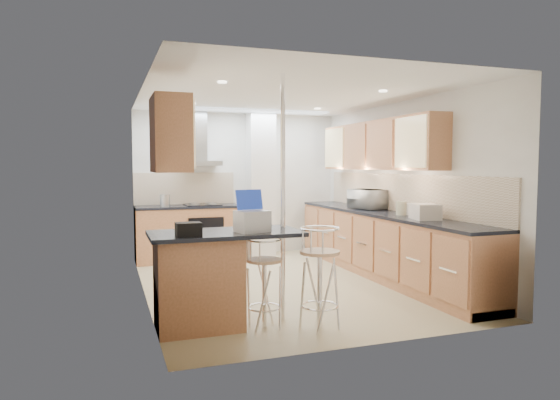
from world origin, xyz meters
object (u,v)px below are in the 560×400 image
object	(u,v)px
microwave	(368,199)
bar_stool_near	(264,283)
laptop	(252,221)
bread_bin	(425,212)
bar_stool_end	(320,278)

from	to	relation	value
microwave	bar_stool_near	world-z (taller)	microwave
microwave	laptop	xyz separation A→B (m)	(-2.43, -2.08, -0.03)
bread_bin	bar_stool_near	bearing A→B (deg)	-152.03
bar_stool_near	microwave	bearing A→B (deg)	20.11
bar_stool_near	bread_bin	distance (m)	2.42
laptop	bar_stool_end	xyz separation A→B (m)	(0.60, -0.27, -0.54)
microwave	bread_bin	distance (m)	1.52
bar_stool_near	bar_stool_end	bearing A→B (deg)	-45.84
microwave	bar_stool_near	bearing A→B (deg)	119.16
bar_stool_end	bread_bin	bearing A→B (deg)	-14.75
bread_bin	microwave	bearing A→B (deg)	100.99
laptop	bar_stool_near	world-z (taller)	laptop
microwave	bread_bin	size ratio (longest dim) A/B	1.49
bar_stool_end	bread_bin	world-z (taller)	bread_bin
laptop	bar_stool_near	distance (m)	0.61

